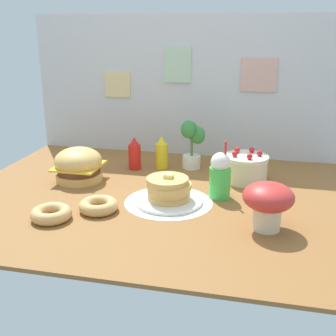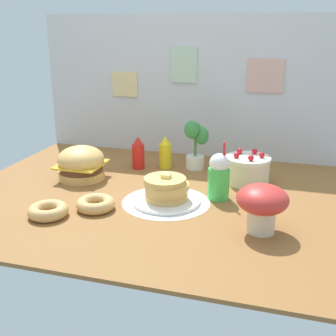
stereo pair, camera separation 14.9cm
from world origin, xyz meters
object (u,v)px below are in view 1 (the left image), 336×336
pancake_stack (169,191)px  donut_pink_glaze (51,213)px  mustard_bottle (162,153)px  donut_chocolate (99,205)px  layer_cake (245,168)px  potted_plant (192,142)px  ketchup_bottle (135,154)px  mushroom_stool (268,201)px  burger (78,165)px  cream_soda_cup (220,176)px

pancake_stack → donut_pink_glaze: size_ratio=1.83×
mustard_bottle → donut_chocolate: mustard_bottle is taller
layer_cake → potted_plant: (-0.37, 0.18, 0.10)m
ketchup_bottle → layer_cake: bearing=-6.1°
layer_cake → mushroom_stool: bearing=-78.1°
burger → mustard_bottle: bearing=39.3°
burger → mustard_bottle: 0.58m
pancake_stack → donut_chocolate: 0.39m
layer_cake → mushroom_stool: 0.67m
burger → donut_pink_glaze: (0.10, -0.57, -0.07)m
ketchup_bottle → potted_plant: 0.40m
donut_pink_glaze → mushroom_stool: 1.07m
burger → cream_soda_cup: 0.90m
mustard_bottle → cream_soda_cup: size_ratio=0.67×
donut_pink_glaze → donut_chocolate: (0.19, 0.15, 0.00)m
potted_plant → mushroom_stool: size_ratio=1.39×
mustard_bottle → cream_soda_cup: bearing=-45.2°
pancake_stack → mushroom_stool: (0.53, -0.21, 0.08)m
cream_soda_cup → potted_plant: 0.55m
donut_pink_glaze → mustard_bottle: bearing=69.7°
pancake_stack → ketchup_bottle: 0.63m
layer_cake → donut_pink_glaze: bearing=-139.3°
ketchup_bottle → mustard_bottle: bearing=20.8°
layer_cake → cream_soda_cup: (-0.13, -0.30, 0.04)m
mustard_bottle → potted_plant: 0.22m
burger → layer_cake: bearing=12.2°
ketchup_bottle → donut_chocolate: bearing=-88.2°
potted_plant → pancake_stack: bearing=-91.8°
donut_pink_glaze → donut_chocolate: size_ratio=1.00×
ketchup_bottle → burger: bearing=-132.4°
cream_soda_cup → mushroom_stool: size_ratio=1.36×
donut_pink_glaze → potted_plant: (0.55, 0.97, 0.15)m
donut_pink_glaze → donut_chocolate: bearing=37.4°
ketchup_bottle → cream_soda_cup: (0.62, -0.38, 0.03)m
cream_soda_cup → donut_pink_glaze: bearing=-148.5°
donut_chocolate → layer_cake: bearing=41.5°
ketchup_bottle → potted_plant: potted_plant is taller
burger → layer_cake: burger is taller
donut_chocolate → mushroom_stool: (0.86, -0.01, 0.11)m
ketchup_bottle → pancake_stack: bearing=-55.9°
mustard_bottle → potted_plant: potted_plant is taller
burger → mushroom_stool: (1.16, -0.44, 0.04)m
donut_pink_glaze → mushroom_stool: mushroom_stool is taller
ketchup_bottle → donut_pink_glaze: (-0.17, -0.87, -0.07)m
potted_plant → mustard_bottle: bearing=-169.7°
layer_cake → donut_pink_glaze: layer_cake is taller
burger → donut_chocolate: size_ratio=1.43×
potted_plant → burger: bearing=-148.2°
burger → mushroom_stool: bearing=-20.6°
pancake_stack → layer_cake: layer_cake is taller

